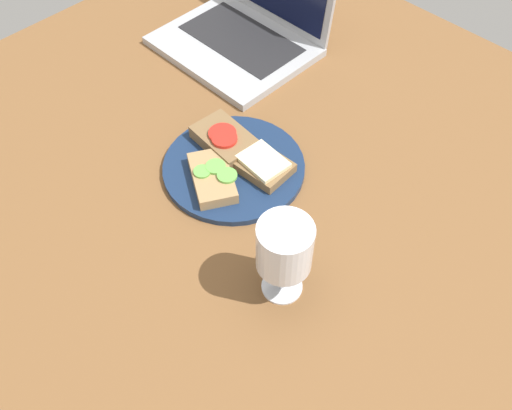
{
  "coord_description": "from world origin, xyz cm",
  "views": [
    {
      "loc": [
        45.23,
        -41.77,
        79.12
      ],
      "look_at": [
        5.69,
        -1.87,
        8.0
      ],
      "focal_mm": 40.0,
      "sensor_mm": 36.0,
      "label": 1
    }
  ],
  "objects_px": {
    "plate": "(234,167)",
    "wine_glass": "(284,250)",
    "sandwich_with_cheese": "(263,165)",
    "sandwich_with_tomato": "(225,139)",
    "laptop": "(247,24)",
    "sandwich_with_cucumber": "(213,177)"
  },
  "relations": [
    {
      "from": "plate",
      "to": "wine_glass",
      "type": "relative_size",
      "value": 1.68
    },
    {
      "from": "sandwich_with_tomato",
      "to": "wine_glass",
      "type": "xyz_separation_m",
      "value": [
        0.27,
        -0.14,
        0.07
      ]
    },
    {
      "from": "sandwich_with_cheese",
      "to": "wine_glass",
      "type": "distance_m",
      "value": 0.24
    },
    {
      "from": "plate",
      "to": "laptop",
      "type": "height_order",
      "value": "laptop"
    },
    {
      "from": "sandwich_with_cheese",
      "to": "wine_glass",
      "type": "relative_size",
      "value": 0.65
    },
    {
      "from": "wine_glass",
      "to": "laptop",
      "type": "distance_m",
      "value": 0.63
    },
    {
      "from": "sandwich_with_cheese",
      "to": "laptop",
      "type": "distance_m",
      "value": 0.39
    },
    {
      "from": "plate",
      "to": "sandwich_with_cheese",
      "type": "height_order",
      "value": "sandwich_with_cheese"
    },
    {
      "from": "sandwich_with_cucumber",
      "to": "laptop",
      "type": "distance_m",
      "value": 0.42
    },
    {
      "from": "sandwich_with_cheese",
      "to": "wine_glass",
      "type": "height_order",
      "value": "wine_glass"
    },
    {
      "from": "plate",
      "to": "sandwich_with_tomato",
      "type": "relative_size",
      "value": 2.04
    },
    {
      "from": "sandwich_with_cucumber",
      "to": "wine_glass",
      "type": "xyz_separation_m",
      "value": [
        0.22,
        -0.06,
        0.08
      ]
    },
    {
      "from": "sandwich_with_tomato",
      "to": "wine_glass",
      "type": "relative_size",
      "value": 0.83
    },
    {
      "from": "sandwich_with_tomato",
      "to": "sandwich_with_cheese",
      "type": "bearing_deg",
      "value": 3.27
    },
    {
      "from": "plate",
      "to": "laptop",
      "type": "distance_m",
      "value": 0.38
    },
    {
      "from": "sandwich_with_cucumber",
      "to": "laptop",
      "type": "relative_size",
      "value": 0.43
    },
    {
      "from": "sandwich_with_cheese",
      "to": "sandwich_with_cucumber",
      "type": "height_order",
      "value": "same"
    },
    {
      "from": "laptop",
      "to": "sandwich_with_cucumber",
      "type": "bearing_deg",
      "value": -52.81
    },
    {
      "from": "sandwich_with_cheese",
      "to": "sandwich_with_cucumber",
      "type": "relative_size",
      "value": 0.73
    },
    {
      "from": "sandwich_with_tomato",
      "to": "wine_glass",
      "type": "height_order",
      "value": "wine_glass"
    },
    {
      "from": "sandwich_with_cucumber",
      "to": "wine_glass",
      "type": "bearing_deg",
      "value": -15.76
    },
    {
      "from": "plate",
      "to": "sandwich_with_cheese",
      "type": "distance_m",
      "value": 0.06
    }
  ]
}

